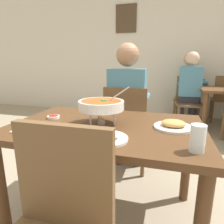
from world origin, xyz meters
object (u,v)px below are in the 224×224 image
Objects in this scene: drink_glass at (197,140)px; chair_bg_middle at (189,99)px; rice_plate at (106,136)px; chair_diner_main at (127,124)px; sauce_dish at (53,117)px; diner_main at (128,101)px; patron_bg_right at (190,83)px; dining_table_main at (106,139)px; curry_bowl at (101,105)px; patron_bg_middle at (190,86)px; appetizer_plate at (173,125)px; chair_bg_right at (191,96)px.

chair_bg_middle is at bearing 85.12° from drink_glass.
chair_diner_main is at bearing 94.70° from rice_plate.
rice_plate is 0.45m from drink_glass.
sauce_dish is 0.69× the size of drink_glass.
chair_bg_middle is at bearing 66.45° from chair_diner_main.
diner_main is 1.00× the size of patron_bg_right.
dining_table_main is 0.96× the size of diner_main.
diner_main reaches higher than chair_diner_main.
curry_bowl reaches higher than rice_plate.
patron_bg_right is at bearing 69.99° from diner_main.
chair_diner_main is 1.90m from chair_bg_middle.
chair_diner_main is 1.91m from patron_bg_middle.
patron_bg_right is at bearing 85.19° from drink_glass.
rice_plate is at bearing -103.98° from patron_bg_middle.
curry_bowl is 1.39× the size of appetizer_plate.
dining_table_main is 0.96× the size of patron_bg_right.
chair_bg_middle is 0.53m from patron_bg_right.
curry_bowl is (-0.03, -0.74, 0.11)m from diner_main.
dining_table_main is 0.62m from drink_glass.
dining_table_main is 5.26× the size of appetizer_plate.
diner_main reaches higher than appetizer_plate.
appetizer_plate is 0.85m from sauce_dish.
chair_bg_middle is (0.76, 1.75, 0.00)m from chair_diner_main.
curry_bowl is 0.41m from sauce_dish.
dining_table_main is at bearing -90.00° from diner_main.
chair_bg_right is at bearing 68.25° from diner_main.
appetizer_plate is 2.67× the size of sauce_dish.
patron_bg_middle reaches higher than chair_diner_main.
diner_main is 1.00× the size of patron_bg_middle.
rice_plate is 2.67× the size of sauce_dish.
curry_bowl is 3.69× the size of sauce_dish.
chair_bg_middle is at bearing 75.91° from rice_plate.
rice_plate is 0.18× the size of patron_bg_right.
dining_table_main is 0.24m from curry_bowl.
sauce_dish is at bearing -179.90° from appetizer_plate.
sauce_dish is 3.14m from patron_bg_right.
diner_main reaches higher than chair_bg_right.
rice_plate reaches higher than sauce_dish.
chair_bg_middle reaches higher than drink_glass.
chair_diner_main is 1.00× the size of chair_bg_right.
chair_bg_middle is at bearing 63.95° from sauce_dish.
patron_bg_right reaches higher than appetizer_plate.
diner_main is 1.46× the size of chair_bg_middle.
patron_bg_right is (0.72, 3.19, 0.00)m from rice_plate.
appetizer_plate is (0.46, 0.04, -0.11)m from curry_bowl.
dining_table_main is 0.96× the size of patron_bg_middle.
drink_glass is 2.74m from patron_bg_middle.
curry_bowl is at bearing -107.04° from chair_bg_right.
chair_bg_middle is at bearing -94.42° from patron_bg_right.
dining_table_main is at bearing 5.50° from curry_bowl.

